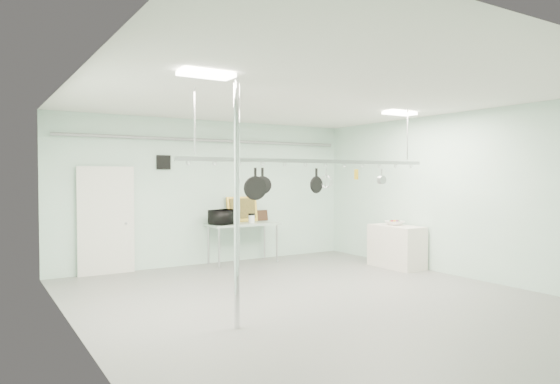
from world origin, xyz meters
TOP-DOWN VIEW (x-y plane):
  - floor at (0.00, 0.00)m, footprint 8.00×8.00m
  - ceiling at (0.00, 0.00)m, footprint 7.00×8.00m
  - back_wall at (0.00, 3.99)m, footprint 7.00×0.02m
  - right_wall at (3.49, 0.00)m, footprint 0.02×8.00m
  - door at (-2.30, 3.94)m, footprint 1.10×0.10m
  - wall_vent at (-1.10, 3.97)m, footprint 0.30×0.04m
  - conduit_pipe at (0.00, 3.90)m, footprint 6.60×0.07m
  - chrome_pole at (-1.70, -0.60)m, footprint 0.08×0.08m
  - prep_table at (0.60, 3.60)m, footprint 1.60×0.70m
  - side_cabinet at (3.15, 1.40)m, footprint 0.60×1.20m
  - pot_rack at (0.20, 0.30)m, footprint 4.80×0.06m
  - light_panel_left at (-2.20, -0.80)m, footprint 0.65×0.30m
  - light_panel_right at (2.40, 0.60)m, footprint 0.65×0.30m
  - microwave at (0.10, 3.55)m, footprint 0.69×0.59m
  - coffee_canister at (0.77, 3.51)m, footprint 0.16×0.16m
  - painting_large at (0.73, 3.90)m, footprint 0.79×0.17m
  - painting_small at (1.26, 3.90)m, footprint 0.30×0.09m
  - fruit_bowl at (3.17, 1.49)m, footprint 0.44×0.44m
  - skillet_left at (-0.93, 0.30)m, footprint 0.36×0.13m
  - skillet_mid at (-0.80, 0.30)m, footprint 0.26×0.20m
  - skillet_right at (0.22, 0.30)m, footprint 0.28×0.11m
  - whisk at (0.42, 0.30)m, footprint 0.27×0.27m
  - grater at (1.07, 0.30)m, footprint 0.08×0.02m
  - saucepan at (1.66, 0.30)m, footprint 0.16×0.10m
  - fruit_cluster at (3.17, 1.49)m, footprint 0.24×0.24m

SIDE VIEW (x-z plane):
  - floor at x=0.00m, z-range 0.00..0.00m
  - side_cabinet at x=3.15m, z-range 0.00..0.90m
  - prep_table at x=0.60m, z-range 0.38..1.28m
  - fruit_bowl at x=3.17m, z-range 0.90..0.99m
  - fruit_cluster at x=3.17m, z-range 0.94..1.03m
  - coffee_canister at x=0.77m, z-range 0.91..1.08m
  - painting_small at x=1.26m, z-range 0.90..1.16m
  - door at x=-2.30m, z-range -0.05..2.15m
  - microwave at x=0.10m, z-range 0.91..1.23m
  - painting_large at x=0.73m, z-range 0.90..1.49m
  - back_wall at x=0.00m, z-range 0.00..3.20m
  - right_wall at x=3.49m, z-range 0.00..3.20m
  - chrome_pole at x=-1.70m, z-range 0.00..3.20m
  - skillet_left at x=-0.93m, z-range 1.61..2.09m
  - skillet_right at x=0.22m, z-range 1.69..2.09m
  - skillet_mid at x=-0.80m, z-range 1.70..2.09m
  - whisk at x=0.42m, z-range 1.74..2.09m
  - saucepan at x=1.66m, z-range 1.82..2.09m
  - grater at x=1.07m, z-range 1.89..2.09m
  - pot_rack at x=0.20m, z-range 1.73..2.73m
  - wall_vent at x=-1.10m, z-range 2.10..2.40m
  - conduit_pipe at x=0.00m, z-range 2.71..2.79m
  - light_panel_left at x=-2.20m, z-range 3.14..3.19m
  - light_panel_right at x=2.40m, z-range 3.14..3.19m
  - ceiling at x=0.00m, z-range 3.18..3.20m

